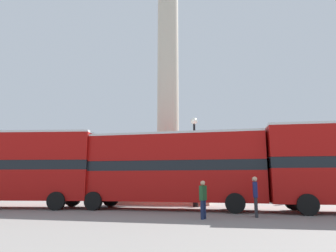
{
  "coord_description": "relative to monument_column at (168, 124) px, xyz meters",
  "views": [
    {
      "loc": [
        3.28,
        -23.03,
        1.64
      ],
      "look_at": [
        0.0,
        0.0,
        5.84
      ],
      "focal_mm": 32.0,
      "sensor_mm": 36.0,
      "label": 1
    }
  ],
  "objects": [
    {
      "name": "bus_a",
      "position": [
        0.71,
        -5.91,
        -3.67
      ],
      "size": [
        11.03,
        3.31,
        4.24
      ],
      "rotation": [
        0.0,
        0.0,
        -0.07
      ],
      "color": "#A80F0C",
      "rests_on": "ground_plane"
    },
    {
      "name": "bus_c",
      "position": [
        -8.97,
        -6.24,
        -3.55
      ],
      "size": [
        10.68,
        3.39,
        4.48
      ],
      "rotation": [
        0.0,
        0.0,
        0.08
      ],
      "color": "#A80F0C",
      "rests_on": "ground_plane"
    },
    {
      "name": "monument_column",
      "position": [
        0.0,
        0.0,
        0.0
      ],
      "size": [
        6.26,
        6.26,
        21.35
      ],
      "color": "#BCB29E",
      "rests_on": "ground_plane"
    },
    {
      "name": "pedestrian_near_lamp",
      "position": [
        5.24,
        -8.79,
        -4.99
      ],
      "size": [
        0.24,
        0.48,
        1.79
      ],
      "rotation": [
        0.0,
        0.0,
        4.63
      ],
      "color": "#28282D",
      "rests_on": "ground_plane"
    },
    {
      "name": "street_lamp",
      "position": [
        2.27,
        -3.94,
        -2.85
      ],
      "size": [
        0.42,
        0.42,
        5.62
      ],
      "color": "black",
      "rests_on": "ground_plane"
    },
    {
      "name": "pedestrian_by_plinth",
      "position": [
        2.91,
        -9.78,
        -5.13
      ],
      "size": [
        0.33,
        0.46,
        1.61
      ],
      "rotation": [
        0.0,
        0.0,
        1.16
      ],
      "color": "#192347",
      "rests_on": "ground_plane"
    },
    {
      "name": "ground_plane",
      "position": [
        0.0,
        0.0,
        -6.02
      ],
      "size": [
        200.0,
        200.0,
        0.0
      ],
      "primitive_type": "plane",
      "color": "gray"
    },
    {
      "name": "equestrian_statue",
      "position": [
        11.1,
        2.97,
        -4.35
      ],
      "size": [
        3.79,
        3.35,
        5.7
      ],
      "rotation": [
        0.0,
        0.0,
        -0.43
      ],
      "color": "#BCB29E",
      "rests_on": "ground_plane"
    }
  ]
}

